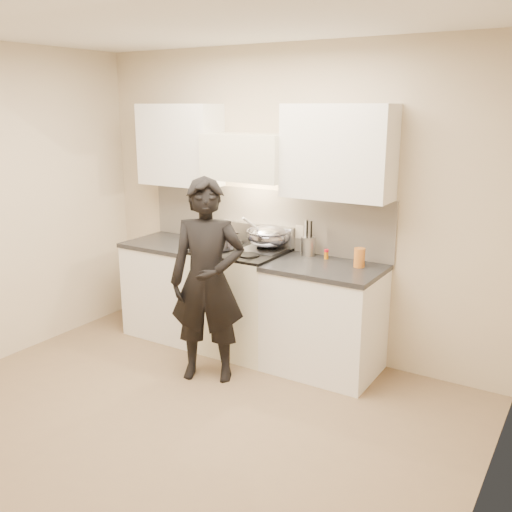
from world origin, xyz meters
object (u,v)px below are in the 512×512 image
at_px(utensil_crock, 308,245).
at_px(person, 207,281).
at_px(stove, 241,300).
at_px(wok, 268,236).
at_px(counter_right, 324,318).

bearing_deg(utensil_crock, person, -120.16).
relative_size(stove, wok, 1.99).
bearing_deg(utensil_crock, wok, -169.87).
bearing_deg(stove, person, -82.45).
height_order(stove, utensil_crock, utensil_crock).
bearing_deg(stove, wok, 36.26).
distance_m(wok, utensil_crock, 0.37).
bearing_deg(wok, counter_right, -12.85).
bearing_deg(person, utensil_crock, 34.88).
xyz_separation_m(counter_right, utensil_crock, (-0.27, 0.21, 0.55)).
xyz_separation_m(stove, counter_right, (0.83, 0.00, -0.01)).
height_order(wok, utensil_crock, wok).
xyz_separation_m(stove, person, (0.08, -0.61, 0.35)).
xyz_separation_m(wok, utensil_crock, (0.36, 0.06, -0.05)).
xyz_separation_m(stove, wok, (0.20, 0.14, 0.59)).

